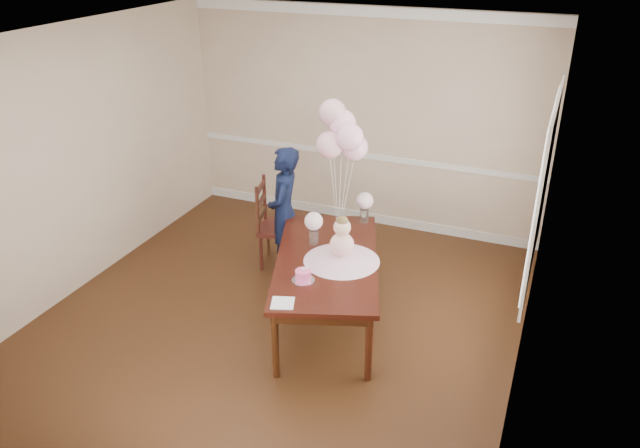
{
  "coord_description": "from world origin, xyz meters",
  "views": [
    {
      "loc": [
        2.32,
        -4.59,
        3.54
      ],
      "look_at": [
        0.37,
        0.17,
        1.05
      ],
      "focal_mm": 35.0,
      "sensor_mm": 36.0,
      "label": 1
    }
  ],
  "objects_px": {
    "dining_table_top": "(327,260)",
    "woman": "(284,212)",
    "birthday_cake": "(303,275)",
    "dining_chair_seat": "(279,228)"
  },
  "relations": [
    {
      "from": "dining_table_top",
      "to": "dining_chair_seat",
      "type": "bearing_deg",
      "value": 117.57
    },
    {
      "from": "dining_table_top",
      "to": "woman",
      "type": "xyz_separation_m",
      "value": [
        -0.78,
        0.72,
        0.05
      ]
    },
    {
      "from": "dining_table_top",
      "to": "birthday_cake",
      "type": "distance_m",
      "value": 0.47
    },
    {
      "from": "woman",
      "to": "birthday_cake",
      "type": "bearing_deg",
      "value": 17.39
    },
    {
      "from": "birthday_cake",
      "to": "dining_chair_seat",
      "type": "height_order",
      "value": "birthday_cake"
    },
    {
      "from": "dining_table_top",
      "to": "woman",
      "type": "distance_m",
      "value": 1.06
    },
    {
      "from": "dining_table_top",
      "to": "birthday_cake",
      "type": "relative_size",
      "value": 13.33
    },
    {
      "from": "woman",
      "to": "dining_table_top",
      "type": "bearing_deg",
      "value": 32.63
    },
    {
      "from": "dining_table_top",
      "to": "woman",
      "type": "bearing_deg",
      "value": 118.35
    },
    {
      "from": "dining_table_top",
      "to": "dining_chair_seat",
      "type": "distance_m",
      "value": 1.28
    }
  ]
}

